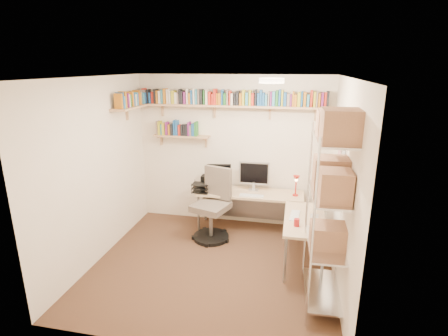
% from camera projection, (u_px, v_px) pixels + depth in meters
% --- Properties ---
extents(ground, '(3.20, 3.20, 0.00)m').
position_uv_depth(ground, '(212.00, 265.00, 4.78)').
color(ground, '#482B1F').
rests_on(ground, ground).
extents(room_shell, '(3.24, 3.04, 2.52)m').
position_uv_depth(room_shell, '(211.00, 156.00, 4.35)').
color(room_shell, '#F1E2C4').
rests_on(room_shell, ground).
extents(wall_shelves, '(3.12, 1.09, 0.80)m').
position_uv_depth(wall_shelves, '(205.00, 105.00, 5.51)').
color(wall_shelves, tan).
rests_on(wall_shelves, ground).
extents(corner_desk, '(2.04, 1.69, 1.15)m').
position_uv_depth(corner_desk, '(256.00, 198.00, 5.41)').
color(corner_desk, '#D2AA88').
rests_on(corner_desk, ground).
extents(office_chair, '(0.63, 0.63, 1.12)m').
position_uv_depth(office_chair, '(213.00, 209.00, 5.45)').
color(office_chair, black).
rests_on(office_chair, ground).
extents(wire_rack, '(0.46, 0.89, 2.25)m').
position_uv_depth(wire_rack, '(333.00, 176.00, 3.59)').
color(wire_rack, silver).
rests_on(wire_rack, ground).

